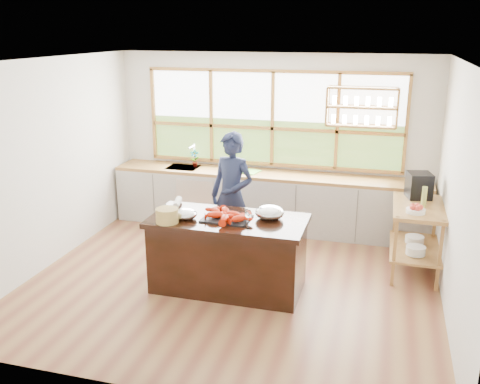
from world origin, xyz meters
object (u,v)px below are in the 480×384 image
at_px(island, 228,253).
at_px(espresso_machine, 419,185).
at_px(cook, 232,196).
at_px(wicker_basket, 167,216).

relative_size(island, espresso_machine, 5.51).
bearing_deg(cook, island, -59.90).
distance_m(espresso_machine, wicker_basket, 3.34).
distance_m(island, espresso_machine, 2.70).
xyz_separation_m(cook, wicker_basket, (-0.41, -1.25, 0.11)).
bearing_deg(espresso_machine, wicker_basket, -161.72).
xyz_separation_m(espresso_machine, wicker_basket, (-2.83, -1.77, -0.08)).
xyz_separation_m(island, cook, (-0.22, 0.94, 0.42)).
xyz_separation_m(island, wicker_basket, (-0.64, -0.31, 0.53)).
relative_size(island, cook, 1.06).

